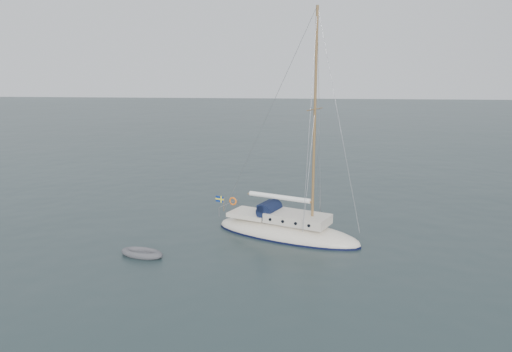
# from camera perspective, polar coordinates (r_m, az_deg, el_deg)

# --- Properties ---
(ground) EXTENTS (300.00, 300.00, 0.00)m
(ground) POSITION_cam_1_polar(r_m,az_deg,el_deg) (29.31, 1.18, -8.60)
(ground) COLOR black
(ground) RESTS_ON ground
(sailboat) EXTENTS (10.20, 3.05, 14.53)m
(sailboat) POSITION_cam_1_polar(r_m,az_deg,el_deg) (31.59, 3.54, -4.96)
(sailboat) COLOR #F0E5CE
(sailboat) RESTS_ON ground
(dinghy) EXTENTS (2.61, 1.18, 0.37)m
(dinghy) POSITION_cam_1_polar(r_m,az_deg,el_deg) (29.29, -12.92, -8.59)
(dinghy) COLOR #525358
(dinghy) RESTS_ON ground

